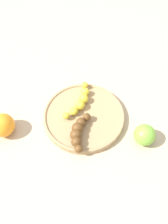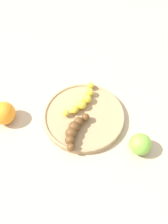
{
  "view_description": "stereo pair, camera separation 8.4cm",
  "coord_description": "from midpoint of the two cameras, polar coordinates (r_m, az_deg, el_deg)",
  "views": [
    {
      "loc": [
        -0.43,
        0.2,
        0.73
      ],
      "look_at": [
        0.0,
        0.0,
        0.04
      ],
      "focal_mm": 41.55,
      "sensor_mm": 36.0,
      "label": 1
    },
    {
      "loc": [
        -0.46,
        0.12,
        0.73
      ],
      "look_at": [
        0.0,
        0.0,
        0.04
      ],
      "focal_mm": 41.55,
      "sensor_mm": 36.0,
      "label": 2
    }
  ],
  "objects": [
    {
      "name": "apple_green",
      "position": [
        0.81,
        10.37,
        -5.21
      ],
      "size": [
        0.07,
        0.07,
        0.07
      ],
      "primitive_type": "sphere",
      "color": "#72B238",
      "rests_on": "ground_plane"
    },
    {
      "name": "ground_plane",
      "position": [
        0.87,
        -2.75,
        -1.61
      ],
      "size": [
        2.4,
        2.4,
        0.0
      ],
      "primitive_type": "plane",
      "color": "tan"
    },
    {
      "name": "banana_overripe",
      "position": [
        0.8,
        -4.27,
        -4.59
      ],
      "size": [
        0.12,
        0.09,
        0.04
      ],
      "rotation": [
        0.0,
        0.0,
        0.95
      ],
      "color": "#593819",
      "rests_on": "fruit_bowl"
    },
    {
      "name": "orange_fruit",
      "position": [
        0.87,
        -20.13,
        -2.95
      ],
      "size": [
        0.08,
        0.08,
        0.08
      ],
      "primitive_type": "sphere",
      "color": "orange",
      "rests_on": "ground_plane"
    },
    {
      "name": "fruit_bowl",
      "position": [
        0.86,
        -2.78,
        -1.17
      ],
      "size": [
        0.27,
        0.27,
        0.02
      ],
      "color": "#A08259",
      "rests_on": "ground_plane"
    },
    {
      "name": "banana_yellow",
      "position": [
        0.87,
        -3.64,
        2.19
      ],
      "size": [
        0.11,
        0.13,
        0.03
      ],
      "rotation": [
        0.0,
        0.0,
        3.84
      ],
      "color": "yellow",
      "rests_on": "fruit_bowl"
    }
  ]
}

